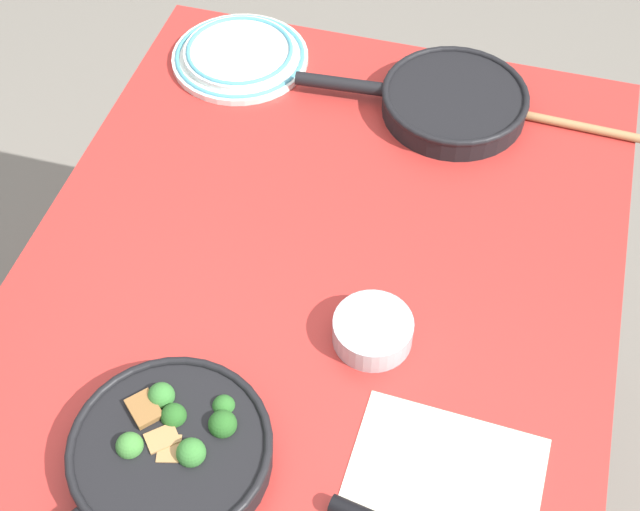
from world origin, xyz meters
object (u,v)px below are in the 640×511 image
object	(u,v)px
skillet_broccoli	(169,450)
prep_bowl_steel	(373,331)
skillet_eggs	(452,101)
dinner_plate_stack	(240,55)
wooden_spoon	(529,115)

from	to	relation	value
skillet_broccoli	prep_bowl_steel	world-z (taller)	skillet_broccoli
skillet_eggs	dinner_plate_stack	world-z (taller)	skillet_eggs
skillet_eggs	wooden_spoon	bearing A→B (deg)	-176.88
skillet_broccoli	wooden_spoon	bearing A→B (deg)	-172.00
prep_bowl_steel	dinner_plate_stack	bearing A→B (deg)	-144.62
dinner_plate_stack	prep_bowl_steel	size ratio (longest dim) A/B	2.22
skillet_broccoli	skillet_eggs	world-z (taller)	skillet_broccoli
skillet_eggs	prep_bowl_steel	bearing A→B (deg)	83.61
skillet_eggs	dinner_plate_stack	bearing A→B (deg)	-8.58
wooden_spoon	dinner_plate_stack	distance (m)	0.53
dinner_plate_stack	skillet_broccoli	bearing A→B (deg)	12.42
prep_bowl_steel	skillet_eggs	bearing A→B (deg)	177.55
skillet_eggs	skillet_broccoli	bearing A→B (deg)	69.20
skillet_eggs	wooden_spoon	size ratio (longest dim) A/B	1.14
dinner_plate_stack	wooden_spoon	bearing A→B (deg)	88.31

